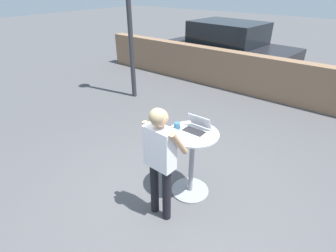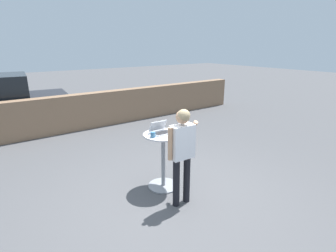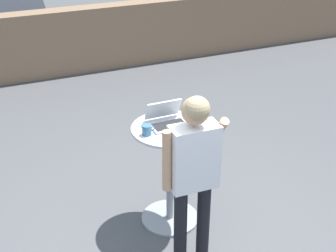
# 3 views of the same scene
# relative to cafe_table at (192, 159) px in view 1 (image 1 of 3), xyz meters

# --- Properties ---
(ground_plane) EXTENTS (50.00, 50.00, 0.00)m
(ground_plane) POSITION_rel_cafe_table_xyz_m (-0.03, -0.45, -0.60)
(ground_plane) COLOR #4C4C4F
(pavement_kerb) EXTENTS (12.27, 0.35, 1.09)m
(pavement_kerb) POSITION_rel_cafe_table_xyz_m (-0.03, 4.33, -0.06)
(pavement_kerb) COLOR #84664C
(pavement_kerb) RESTS_ON ground_plane
(cafe_table) EXTENTS (0.70, 0.70, 1.02)m
(cafe_table) POSITION_rel_cafe_table_xyz_m (0.00, 0.00, 0.00)
(cafe_table) COLOR gray
(cafe_table) RESTS_ON ground_plane
(laptop) EXTENTS (0.33, 0.29, 0.20)m
(laptop) POSITION_rel_cafe_table_xyz_m (-0.00, 0.07, 0.47)
(laptop) COLOR #B7BABF
(laptop) RESTS_ON cafe_table
(coffee_mug) EXTENTS (0.11, 0.08, 0.09)m
(coffee_mug) POSITION_rel_cafe_table_xyz_m (-0.24, -0.04, 0.47)
(coffee_mug) COLOR #336084
(coffee_mug) RESTS_ON cafe_table
(standing_person) EXTENTS (0.53, 0.35, 1.60)m
(standing_person) POSITION_rel_cafe_table_xyz_m (-0.07, -0.61, 0.40)
(standing_person) COLOR black
(standing_person) RESTS_ON ground_plane
(parked_car_near_street) EXTENTS (4.19, 2.32, 1.67)m
(parked_car_near_street) POSITION_rel_cafe_table_xyz_m (-2.21, 5.58, 0.25)
(parked_car_near_street) COLOR black
(parked_car_near_street) RESTS_ON ground_plane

